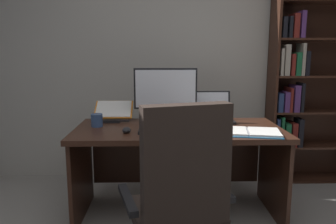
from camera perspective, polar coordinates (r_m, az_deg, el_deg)
wall_back at (r=3.53m, az=1.84°, el=9.76°), size 4.66×0.12×2.60m
desk at (r=2.75m, az=1.70°, el=-6.44°), size 1.65×0.77×0.74m
bookshelf at (r=3.63m, az=22.86°, el=5.98°), size 0.93×0.29×2.20m
office_chair at (r=1.95m, az=1.95°, el=-16.43°), size 0.69×0.60×1.08m
monitor at (r=2.84m, az=-0.43°, el=3.14°), size 0.54×0.16×0.46m
laptop at (r=2.91m, az=8.01°, el=-0.48°), size 0.32×0.30×0.25m
keyboard at (r=2.47m, az=-0.26°, el=-3.29°), size 0.42×0.15×0.02m
computer_mouse at (r=2.48m, az=-7.22°, el=-3.12°), size 0.06×0.10×0.04m
reading_stand_with_book at (r=2.95m, az=-9.45°, el=0.14°), size 0.33×0.26×0.16m
open_binder at (r=2.51m, az=13.69°, el=-3.39°), size 0.52×0.36×0.02m
notepad at (r=2.63m, az=5.80°, el=-2.65°), size 0.18×0.23×0.01m
pen at (r=2.63m, az=6.23°, el=-2.46°), size 0.14×0.03×0.01m
coffee_mug at (r=2.72m, az=-12.25°, el=-1.41°), size 0.09×0.09×0.10m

